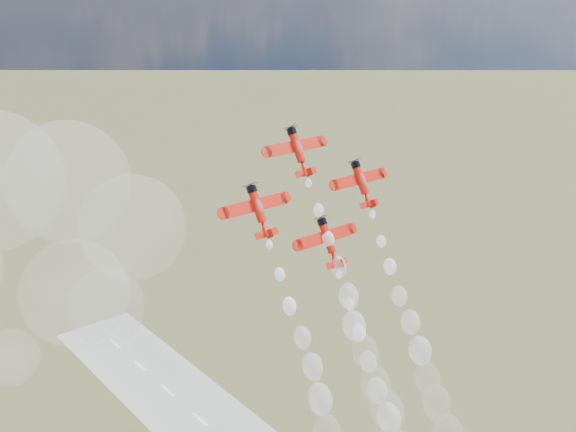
% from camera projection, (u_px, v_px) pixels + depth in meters
% --- Properties ---
extents(plane_lead, '(13.72, 7.31, 8.91)m').
position_uv_depth(plane_lead, '(298.00, 150.00, 126.74)').
color(plane_lead, red).
rests_on(plane_lead, ground).
extents(plane_left, '(13.72, 7.31, 8.91)m').
position_uv_depth(plane_left, '(258.00, 210.00, 118.44)').
color(plane_left, red).
rests_on(plane_left, ground).
extents(plane_right, '(13.72, 7.31, 8.91)m').
position_uv_depth(plane_right, '(362.00, 183.00, 133.81)').
color(plane_right, red).
rests_on(plane_right, ground).
extents(plane_slot, '(13.72, 7.31, 8.91)m').
position_uv_depth(plane_slot, '(328.00, 241.00, 125.51)').
color(plane_slot, red).
rests_on(plane_slot, ground).
extents(smoke_trail_lead, '(5.92, 25.19, 41.89)m').
position_uv_depth(smoke_trail_lead, '(370.00, 364.00, 123.81)').
color(smoke_trail_lead, white).
rests_on(smoke_trail_lead, plane_lead).
extents(smoke_trail_right, '(5.14, 25.66, 42.20)m').
position_uv_depth(smoke_trail_right, '(432.00, 388.00, 130.98)').
color(smoke_trail_right, white).
rests_on(smoke_trail_right, plane_right).
extents(drifted_smoke_cloud, '(69.38, 37.89, 55.00)m').
position_uv_depth(drifted_smoke_cloud, '(37.00, 241.00, 116.53)').
color(drifted_smoke_cloud, white).
rests_on(drifted_smoke_cloud, ground).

